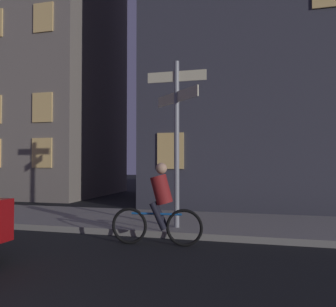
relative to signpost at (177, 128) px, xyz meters
The scene contains 3 objects.
sidewalk_kerb 2.72m from the signpost, 133.85° to the left, with size 40.00×3.12×0.14m, color gray.
signpost is the anchor object (origin of this frame).
cyclist 2.04m from the signpost, 94.13° to the right, with size 1.82×0.35×1.61m.
Camera 1 is at (2.70, -1.42, 1.62)m, focal length 36.08 mm.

